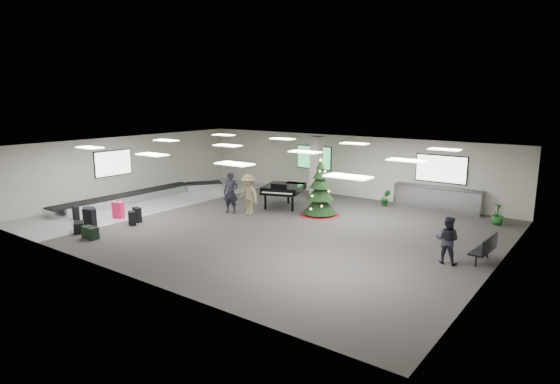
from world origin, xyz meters
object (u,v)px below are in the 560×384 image
Objects in this scene: pink_suitcase at (118,210)px; potted_plant_right at (498,214)px; grand_piano at (283,189)px; bench at (486,248)px; service_counter at (437,198)px; potted_plant_left at (386,198)px; christmas_tree at (320,195)px; traveler_b at (248,195)px; baggage_carousel at (144,195)px; traveler_bench at (447,240)px; traveler_a at (231,193)px.

pink_suitcase is 0.83× the size of potted_plant_right.
bench is (9.70, -2.37, -0.39)m from grand_piano.
bench is at bearing -59.79° from service_counter.
service_counter is 2.35m from potted_plant_left.
christmas_tree is 1.00× the size of grand_piano.
baggage_carousel is at bearing -163.34° from traveler_b.
baggage_carousel is 14.50m from service_counter.
traveler_bench is (9.11, -1.05, -0.15)m from traveler_b.
grand_piano is (-6.10, -3.80, 0.34)m from service_counter.
traveler_bench is (15.45, -0.22, 0.55)m from baggage_carousel.
bench is 10.12m from traveler_b.
pink_suitcase is at bearing -161.87° from bench.
bench reaches higher than baggage_carousel.
potted_plant_right is (5.11, -0.35, 0.04)m from potted_plant_left.
traveler_bench is 7.89m from potted_plant_left.
service_counter reaches higher than potted_plant_right.
traveler_bench is (13.26, 2.81, 0.40)m from pink_suitcase.
christmas_tree is at bearing 168.23° from bench.
baggage_carousel is 2.40× the size of service_counter.
potted_plant_left is (5.11, 5.42, -0.53)m from traveler_a.
grand_piano reaches higher than baggage_carousel.
traveler_a is at bearing -136.67° from grand_piano.
service_counter is 2.15× the size of traveler_a.
grand_piano is 1.82× the size of bench.
christmas_tree is at bearing 23.89° from pink_suitcase.
traveler_bench is at bearing -24.01° from christmas_tree.
traveler_bench is 1.68× the size of potted_plant_right.
traveler_b is (-6.51, -5.90, 0.36)m from service_counter.
traveler_b is at bearing -144.89° from christmas_tree.
christmas_tree is 7.79m from bench.
traveler_b is (4.14, 3.86, 0.55)m from pink_suitcase.
traveler_b is (0.83, 0.25, -0.03)m from traveler_a.
baggage_carousel is at bearing -163.35° from christmas_tree.
grand_piano is 1.42× the size of traveler_b.
christmas_tree is (6.76, 5.70, 0.52)m from pink_suitcase.
grand_piano is 2.86× the size of potted_plant_right.
potted_plant_right is (-0.71, 5.10, -0.04)m from bench.
grand_piano reaches higher than potted_plant_right.
baggage_carousel is at bearing -174.04° from bench.
christmas_tree is 2.23m from grand_piano.
christmas_tree reaches higher than traveler_b.
traveler_a is 1.23× the size of traveler_bench.
christmas_tree is at bearing -26.79° from traveler_bench.
christmas_tree is at bearing -116.49° from potted_plant_left.
service_counter reaches higher than bench.
potted_plant_left is 5.12m from potted_plant_right.
bench is (3.59, -6.17, -0.05)m from service_counter.
pink_suitcase is at bearing -147.30° from potted_plant_right.
traveler_a is 9.98m from traveler_bench.
bench is 10.94m from traveler_a.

